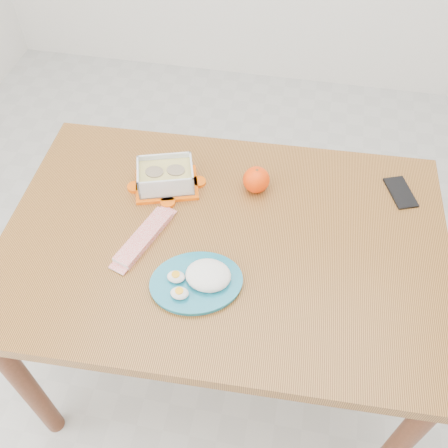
% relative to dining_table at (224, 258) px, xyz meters
% --- Properties ---
extents(ground, '(3.50, 3.50, 0.00)m').
position_rel_dining_table_xyz_m(ground, '(0.03, 0.16, -0.65)').
color(ground, '#B7B7B2').
rests_on(ground, ground).
extents(dining_table, '(1.26, 0.87, 0.75)m').
position_rel_dining_table_xyz_m(dining_table, '(0.00, 0.00, 0.00)').
color(dining_table, '#A3692E').
rests_on(dining_table, ground).
extents(food_container, '(0.22, 0.19, 0.08)m').
position_rel_dining_table_xyz_m(food_container, '(-0.21, 0.16, 0.13)').
color(food_container, '#FF5E07').
rests_on(food_container, dining_table).
extents(orange_fruit, '(0.08, 0.08, 0.08)m').
position_rel_dining_table_xyz_m(orange_fruit, '(0.06, 0.20, 0.14)').
color(orange_fruit, '#FF3D05').
rests_on(orange_fruit, dining_table).
extents(rice_plate, '(0.30, 0.30, 0.06)m').
position_rel_dining_table_xyz_m(rice_plate, '(-0.03, -0.16, 0.12)').
color(rice_plate, '#187087').
rests_on(rice_plate, dining_table).
extents(candy_bar, '(0.12, 0.22, 0.02)m').
position_rel_dining_table_xyz_m(candy_bar, '(-0.22, -0.05, 0.11)').
color(candy_bar, red).
rests_on(candy_bar, dining_table).
extents(smartphone, '(0.10, 0.14, 0.01)m').
position_rel_dining_table_xyz_m(smartphone, '(0.49, 0.27, 0.10)').
color(smartphone, black).
rests_on(smartphone, dining_table).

